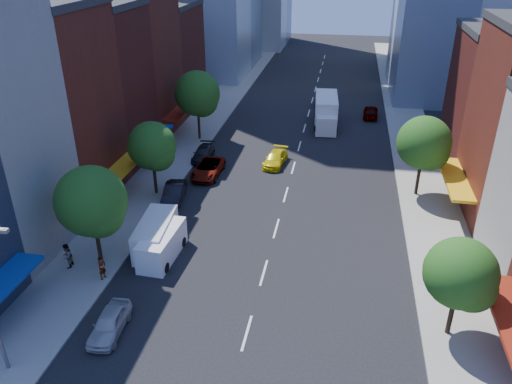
# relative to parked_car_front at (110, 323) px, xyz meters

# --- Properties ---
(sidewalk_left) EXTENTS (5.00, 120.00, 0.15)m
(sidewalk_left) POSITION_rel_parked_car_front_xyz_m (-4.64, 35.34, -0.60)
(sidewalk_left) COLOR gray
(sidewalk_left) RESTS_ON ground
(sidewalk_right) EXTENTS (5.00, 120.00, 0.15)m
(sidewalk_right) POSITION_rel_parked_car_front_xyz_m (20.36, 35.34, -0.60)
(sidewalk_right) COLOR gray
(sidewalk_right) RESTS_ON ground
(bldg_left_2) EXTENTS (12.00, 9.00, 16.00)m
(bldg_left_2) POSITION_rel_parked_car_front_xyz_m (-13.14, 15.84, 7.32)
(bldg_left_2) COLOR maroon
(bldg_left_2) RESTS_ON ground
(bldg_left_3) EXTENTS (12.00, 8.00, 15.00)m
(bldg_left_3) POSITION_rel_parked_car_front_xyz_m (-13.14, 24.34, 6.82)
(bldg_left_3) COLOR #501B14
(bldg_left_3) RESTS_ON ground
(bldg_left_4) EXTENTS (12.00, 9.00, 17.00)m
(bldg_left_4) POSITION_rel_parked_car_front_xyz_m (-13.14, 32.84, 7.82)
(bldg_left_4) COLOR maroon
(bldg_left_4) RESTS_ON ground
(bldg_left_5) EXTENTS (12.00, 10.00, 13.00)m
(bldg_left_5) POSITION_rel_parked_car_front_xyz_m (-13.14, 42.34, 5.82)
(bldg_left_5) COLOR #501B14
(bldg_left_5) RESTS_ON ground
(tree_left_near) EXTENTS (4.80, 4.80, 7.30)m
(tree_left_near) POSITION_rel_parked_car_front_xyz_m (-3.48, 6.26, 4.19)
(tree_left_near) COLOR black
(tree_left_near) RESTS_ON sidewalk_left
(tree_left_mid) EXTENTS (4.20, 4.20, 6.65)m
(tree_left_mid) POSITION_rel_parked_car_front_xyz_m (-3.48, 17.26, 3.85)
(tree_left_mid) COLOR black
(tree_left_mid) RESTS_ON sidewalk_left
(tree_left_far) EXTENTS (5.00, 5.00, 7.75)m
(tree_left_far) POSITION_rel_parked_car_front_xyz_m (-3.48, 31.26, 4.53)
(tree_left_far) COLOR black
(tree_left_far) RESTS_ON sidewalk_left
(tree_right_near) EXTENTS (4.00, 4.00, 6.20)m
(tree_right_near) POSITION_rel_parked_car_front_xyz_m (19.52, 3.26, 3.51)
(tree_right_near) COLOR black
(tree_right_near) RESTS_ON sidewalk_right
(tree_right_far) EXTENTS (4.60, 4.60, 7.20)m
(tree_right_far) POSITION_rel_parked_car_front_xyz_m (19.52, 21.26, 4.19)
(tree_right_far) COLOR black
(tree_right_far) RESTS_ON sidewalk_right
(parked_car_front) EXTENTS (1.81, 4.05, 1.35)m
(parked_car_front) POSITION_rel_parked_car_front_xyz_m (0.00, 0.00, 0.00)
(parked_car_front) COLOR #A9AAAE
(parked_car_front) RESTS_ON ground
(parked_car_second) EXTENTS (2.15, 4.68, 1.49)m
(parked_car_second) POSITION_rel_parked_car_front_xyz_m (-1.64, 16.41, 0.07)
(parked_car_second) COLOR black
(parked_car_second) RESTS_ON ground
(parked_car_third) EXTENTS (2.53, 5.27, 1.45)m
(parked_car_third) POSITION_rel_parked_car_front_xyz_m (-0.10, 22.06, 0.05)
(parked_car_third) COLOR #999999
(parked_car_third) RESTS_ON ground
(parked_car_rear) EXTENTS (2.06, 4.59, 1.31)m
(parked_car_rear) POSITION_rel_parked_car_front_xyz_m (-1.64, 25.82, -0.02)
(parked_car_rear) COLOR black
(parked_car_rear) RESTS_ON ground
(cargo_van_near) EXTENTS (2.56, 5.49, 2.27)m
(cargo_van_near) POSITION_rel_parked_car_front_xyz_m (-0.51, 8.92, 0.45)
(cargo_van_near) COLOR white
(cargo_van_near) RESTS_ON ground
(cargo_van_far) EXTENTS (2.22, 5.04, 2.11)m
(cargo_van_far) POSITION_rel_parked_car_front_xyz_m (0.36, 7.81, 0.37)
(cargo_van_far) COLOR white
(cargo_van_far) RESTS_ON ground
(taxi) EXTENTS (2.35, 4.70, 1.31)m
(taxi) POSITION_rel_parked_car_front_xyz_m (5.96, 25.85, -0.02)
(taxi) COLOR yellow
(taxi) RESTS_ON ground
(traffic_car_oncoming) EXTENTS (1.69, 4.78, 1.57)m
(traffic_car_oncoming) POSITION_rel_parked_car_front_xyz_m (9.36, 47.36, 0.11)
(traffic_car_oncoming) COLOR black
(traffic_car_oncoming) RESTS_ON ground
(traffic_car_far) EXTENTS (1.99, 4.55, 1.53)m
(traffic_car_far) POSITION_rel_parked_car_front_xyz_m (15.84, 43.05, 0.09)
(traffic_car_far) COLOR #999999
(traffic_car_far) RESTS_ON ground
(box_truck) EXTENTS (3.17, 8.85, 3.50)m
(box_truck) POSITION_rel_parked_car_front_xyz_m (10.28, 38.90, 0.98)
(box_truck) COLOR silver
(box_truck) RESTS_ON ground
(pedestrian_near) EXTENTS (0.55, 0.70, 1.68)m
(pedestrian_near) POSITION_rel_parked_car_front_xyz_m (-2.64, 4.60, 0.31)
(pedestrian_near) COLOR #999999
(pedestrian_near) RESTS_ON sidewalk_left
(pedestrian_far) EXTENTS (0.77, 0.95, 1.83)m
(pedestrian_far) POSITION_rel_parked_car_front_xyz_m (-5.60, 5.37, 0.39)
(pedestrian_far) COLOR #999999
(pedestrian_far) RESTS_ON sidewalk_left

